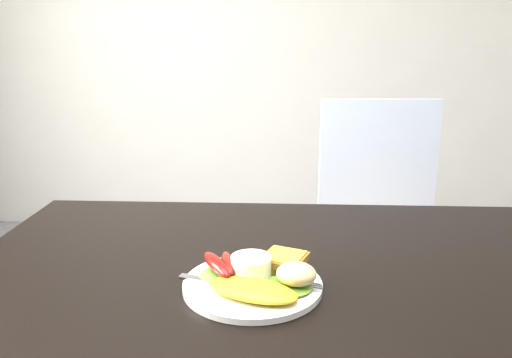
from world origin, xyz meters
TOP-DOWN VIEW (x-y plane):
  - room_back_panel at (0.00, 2.25)m, footprint 4.00×0.04m
  - dining_table at (0.00, 0.00)m, footprint 1.20×0.80m
  - dining_chair at (0.32, 0.79)m, footprint 0.43×0.43m
  - person at (0.30, 0.85)m, footprint 0.57×0.41m
  - plate at (-0.07, -0.05)m, footprint 0.23×0.23m
  - lettuce_left at (-0.12, -0.03)m, footprint 0.09×0.08m
  - lettuce_right at (-0.02, -0.06)m, footprint 0.10×0.10m
  - omelette at (-0.07, -0.09)m, footprint 0.16×0.12m
  - sausage_a at (-0.13, -0.03)m, footprint 0.07×0.10m
  - sausage_b at (-0.11, -0.02)m, footprint 0.04×0.09m
  - ramekin at (-0.07, -0.03)m, footprint 0.07×0.07m
  - toast_a at (-0.05, 0.00)m, footprint 0.10×0.10m
  - toast_b at (-0.02, 0.00)m, footprint 0.09×0.09m
  - potato_salad at (-0.00, -0.06)m, footprint 0.08×0.07m
  - fork at (-0.11, -0.06)m, footprint 0.17×0.06m

SIDE VIEW (x-z plane):
  - dining_chair at x=0.32m, z-range 0.43..0.47m
  - dining_table at x=0.00m, z-range 0.71..0.75m
  - plate at x=-0.07m, z-range 0.75..0.76m
  - person at x=0.30m, z-range 0.00..1.51m
  - fork at x=-0.11m, z-range 0.76..0.77m
  - lettuce_right at x=-0.02m, z-range 0.76..0.77m
  - lettuce_left at x=-0.12m, z-range 0.76..0.77m
  - toast_a at x=-0.05m, z-range 0.76..0.77m
  - omelette at x=-0.07m, z-range 0.76..0.78m
  - ramekin at x=-0.07m, z-range 0.76..0.80m
  - toast_b at x=-0.02m, z-range 0.78..0.79m
  - sausage_a at x=-0.13m, z-range 0.77..0.79m
  - sausage_b at x=-0.11m, z-range 0.77..0.79m
  - potato_salad at x=0.00m, z-range 0.77..0.80m
  - room_back_panel at x=0.00m, z-range 0.00..2.70m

